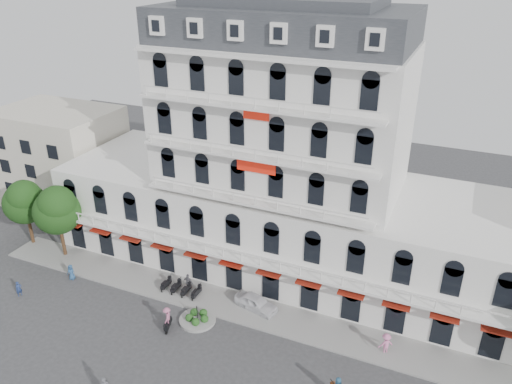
% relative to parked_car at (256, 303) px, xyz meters
% --- Properties ---
extents(ground, '(120.00, 120.00, 0.00)m').
position_rel_parked_car_xyz_m(ground, '(-1.04, -9.50, -0.70)').
color(ground, '#38383A').
rests_on(ground, ground).
extents(sidewalk, '(53.00, 4.00, 0.16)m').
position_rel_parked_car_xyz_m(sidewalk, '(-1.04, -0.50, -0.62)').
color(sidewalk, gray).
rests_on(sidewalk, ground).
extents(main_building, '(45.00, 15.00, 25.80)m').
position_rel_parked_car_xyz_m(main_building, '(-1.04, 8.50, 9.26)').
color(main_building, silver).
rests_on(main_building, ground).
extents(flank_building_west, '(14.00, 10.00, 12.00)m').
position_rel_parked_car_xyz_m(flank_building_west, '(-31.04, 10.50, 5.30)').
color(flank_building_west, beige).
rests_on(flank_building_west, ground).
extents(traffic_island, '(3.20, 3.20, 1.60)m').
position_rel_parked_car_xyz_m(traffic_island, '(-4.04, -3.50, -0.45)').
color(traffic_island, gray).
rests_on(traffic_island, ground).
extents(parked_scooter_row, '(4.40, 1.80, 1.10)m').
position_rel_parked_car_xyz_m(parked_scooter_row, '(-7.39, -0.70, -0.70)').
color(parked_scooter_row, black).
rests_on(parked_scooter_row, ground).
extents(tree_west_outer, '(4.50, 4.48, 7.76)m').
position_rel_parked_car_xyz_m(tree_west_outer, '(-26.98, 0.48, 4.64)').
color(tree_west_outer, '#382314').
rests_on(tree_west_outer, ground).
extents(tree_west_inner, '(4.76, 4.76, 8.25)m').
position_rel_parked_car_xyz_m(tree_west_inner, '(-21.98, -0.02, 4.98)').
color(tree_west_inner, '#382314').
rests_on(tree_west_inner, ground).
extents(parked_car, '(4.40, 2.51, 1.41)m').
position_rel_parked_car_xyz_m(parked_car, '(0.00, 0.00, 0.00)').
color(parked_car, white).
rests_on(parked_car, ground).
extents(rider_center, '(0.97, 1.66, 2.24)m').
position_rel_parked_car_xyz_m(rider_center, '(-5.80, -5.42, 0.49)').
color(rider_center, black).
rests_on(rider_center, ground).
extents(pedestrian_left, '(0.87, 0.65, 1.62)m').
position_rel_parked_car_xyz_m(pedestrian_left, '(-18.41, -3.03, 0.10)').
color(pedestrian_left, '#2A517F').
rests_on(pedestrian_left, ground).
extents(pedestrian_mid, '(1.06, 0.48, 1.78)m').
position_rel_parked_car_xyz_m(pedestrian_mid, '(-7.00, 0.00, 0.18)').
color(pedestrian_mid, '#58575E').
rests_on(pedestrian_mid, ground).
extents(pedestrian_right, '(1.40, 1.30, 1.90)m').
position_rel_parked_car_xyz_m(pedestrian_right, '(11.64, -0.87, 0.24)').
color(pedestrian_right, pink).
rests_on(pedestrian_right, ground).
extents(pedestrian_far, '(0.56, 0.65, 1.52)m').
position_rel_parked_car_xyz_m(pedestrian_far, '(-21.04, -7.03, 0.06)').
color(pedestrian_far, navy).
rests_on(pedestrian_far, ground).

